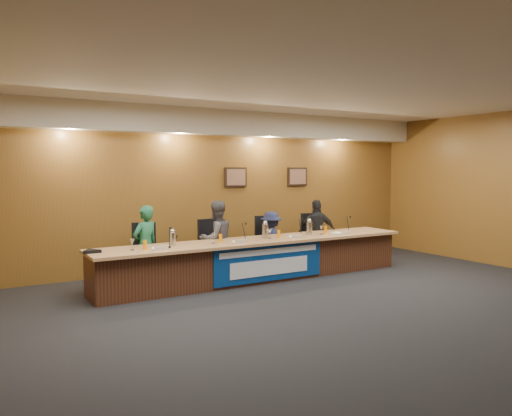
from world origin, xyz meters
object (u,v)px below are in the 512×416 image
Objects in this scene: panelist_a at (145,246)px; panelist_b at (216,239)px; office_chair_b at (214,251)px; office_chair_c at (268,246)px; carafe_left at (172,239)px; carafe_mid at (265,231)px; speakerphone at (91,251)px; office_chair_a at (144,258)px; panelist_d at (317,232)px; carafe_right at (309,228)px; office_chair_d at (314,242)px; panelist_c at (271,241)px; banner at (270,263)px; dais_body at (258,261)px.

panelist_a is 1.36m from panelist_b.
office_chair_c is at bearing -6.30° from office_chair_b.
office_chair_c is 2.39m from carafe_left.
office_chair_b is 1.28m from carafe_left.
carafe_mid is 0.82× the size of speakerphone.
panelist_b is 3.00× the size of office_chair_a.
carafe_right is (-0.62, -0.55, 0.18)m from panelist_d.
panelist_d is at bearing 41.53° from carafe_right.
office_chair_a is at bearing 32.79° from speakerphone.
office_chair_d is at bearing 158.84° from panelist_a.
panelist_c is 0.15m from office_chair_c.
panelist_c is (1.21, 0.00, -0.13)m from panelist_b.
panelist_a is 2.58m from panelist_c.
carafe_right is (2.80, -0.05, 0.01)m from carafe_left.
speakerphone is at bearing -179.81° from carafe_right.
office_chair_c is (0.65, 1.07, 0.10)m from banner.
panelist_b is at bearing 135.43° from dais_body.
panelist_a is 2.58m from office_chair_c.
office_chair_b is 2.18× the size of carafe_left.
carafe_mid is (2.09, -0.55, 0.18)m from panelist_a.
panelist_d is 5.28× the size of carafe_mid.
carafe_left is (-1.63, 0.47, 0.48)m from banner.
speakerphone is (-2.96, 0.40, 0.40)m from banner.
carafe_mid reaches higher than office_chair_a.
carafe_right is at bearing 0.17° from dais_body.
dais_body is 22.91× the size of carafe_mid.
panelist_c is at bearing 48.68° from carafe_mid.
carafe_left reaches higher than speakerphone.
speakerphone is (-2.96, -0.01, 0.43)m from dais_body.
office_chair_a and office_chair_c have the same top height.
office_chair_b is at bearing 15.55° from speakerphone.
office_chair_d is (3.72, 0.10, -0.22)m from panelist_a.
office_chair_b is 1.93× the size of carafe_right.
panelist_c reaches higher than speakerphone.
panelist_a is 5.62× the size of carafe_right.
banner reaches higher than office_chair_c.
banner reaches higher than office_chair_d.
panelist_b is 6.54× the size of carafe_left.
banner is 1.17m from panelist_b.
office_chair_d is at bearing -164.79° from panelist_c.
panelist_a is 3.72m from panelist_d.
panelist_d is at bearing 8.39° from carafe_left.
panelist_d is at bearing -169.77° from panelist_c.
office_chair_d is at bearing -6.30° from office_chair_b.
carafe_mid reaches higher than dais_body.
carafe_left is at bearing 179.03° from carafe_right.
panelist_b reaches higher than office_chair_c.
panelist_d reaches higher than office_chair_d.
carafe_mid is (0.73, -0.55, 0.16)m from panelist_b.
office_chair_a is 1.00× the size of office_chair_b.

